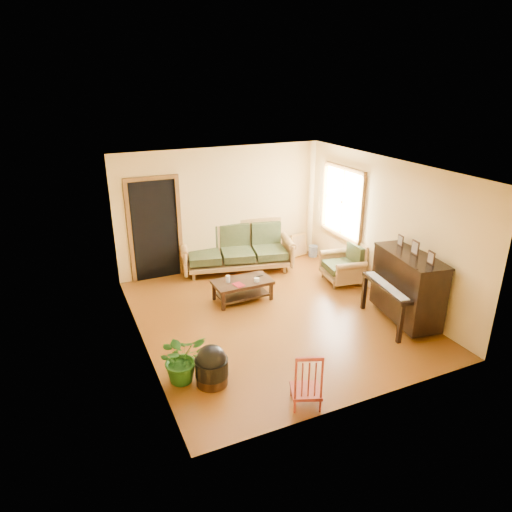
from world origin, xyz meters
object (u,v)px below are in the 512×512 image
sofa (237,248)px  ceramic_crock (313,251)px  coffee_table (242,290)px  potted_plant (182,358)px  piano (407,289)px  red_chair (306,378)px  footstool (212,370)px  armchair (342,262)px

sofa → ceramic_crock: 1.95m
sofa → coffee_table: size_ratio=2.17×
coffee_table → potted_plant: 2.55m
sofa → potted_plant: bearing=-110.5°
piano → ceramic_crock: piano is taller
sofa → red_chair: bearing=-88.1°
footstool → ceramic_crock: 5.12m
footstool → red_chair: (0.95, -0.89, 0.18)m
sofa → footstool: size_ratio=5.13×
coffee_table → armchair: size_ratio=1.29×
potted_plant → piano: bearing=0.6°
coffee_table → potted_plant: (-1.69, -1.91, 0.16)m
ceramic_crock → sofa: bearing=-179.2°
footstool → potted_plant: (-0.34, 0.24, 0.14)m
coffee_table → ceramic_crock: 2.74m
armchair → red_chair: (-2.56, -2.97, -0.02)m
armchair → red_chair: bearing=-122.1°
piano → red_chair: size_ratio=1.73×
armchair → potted_plant: size_ratio=1.17×
coffee_table → sofa: bearing=71.7°
coffee_table → ceramic_crock: (2.36, 1.38, -0.07)m
armchair → red_chair: size_ratio=1.05×
piano → ceramic_crock: size_ratio=5.43×
footstool → potted_plant: potted_plant is taller
armchair → piano: (0.05, -1.80, 0.19)m
armchair → potted_plant: bearing=-145.8°
sofa → armchair: 2.23m
ceramic_crock → footstool: bearing=-136.5°
red_chair → potted_plant: bearing=160.3°
sofa → red_chair: (-0.84, -4.39, -0.10)m
footstool → coffee_table: bearing=57.9°
footstool → ceramic_crock: footstool is taller
piano → sofa: bearing=127.7°
potted_plant → armchair: bearing=25.5°
sofa → coffee_table: sofa is taller
armchair → coffee_table: bearing=-173.1°
ceramic_crock → potted_plant: bearing=-140.9°
footstool → red_chair: red_chair is taller
piano → potted_plant: piano is taller
sofa → armchair: (1.72, -1.42, -0.08)m
sofa → footstool: sofa is taller
piano → footstool: 3.59m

